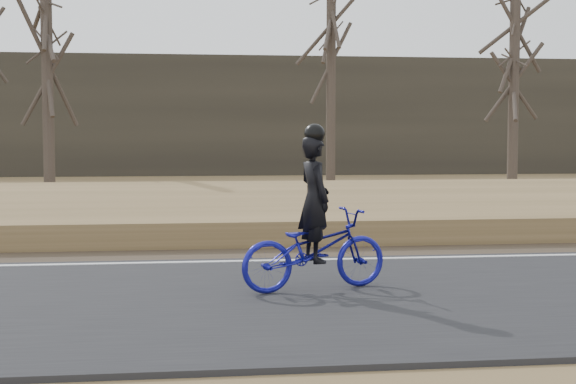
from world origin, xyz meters
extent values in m
plane|color=olive|center=(0.00, 0.00, 0.00)|extent=(120.00, 120.00, 0.00)
cube|color=black|center=(0.00, -2.50, 0.03)|extent=(120.00, 6.00, 0.06)
cube|color=silver|center=(0.00, 0.20, 0.07)|extent=(120.00, 0.12, 0.01)
cube|color=#473A2B|center=(0.00, 1.20, 0.02)|extent=(120.00, 1.60, 0.04)
cube|color=olive|center=(0.00, 4.20, 0.22)|extent=(120.00, 5.00, 0.44)
cube|color=slate|center=(0.00, 8.00, 0.23)|extent=(120.00, 3.00, 0.45)
cube|color=black|center=(0.00, 8.00, 0.52)|extent=(120.00, 2.40, 0.14)
cube|color=brown|center=(0.00, 7.28, 0.67)|extent=(120.00, 0.07, 0.15)
cube|color=brown|center=(0.00, 8.72, 0.67)|extent=(120.00, 0.07, 0.15)
cube|color=#383328|center=(0.00, 30.00, 3.00)|extent=(120.00, 4.00, 6.00)
imported|color=navy|center=(2.80, -2.19, 0.57)|extent=(2.03, 1.16, 1.01)
imported|color=black|center=(2.80, -2.19, 1.20)|extent=(0.52, 0.65, 1.57)
sphere|color=black|center=(2.80, -2.19, 2.00)|extent=(0.26, 0.26, 0.26)
cylinder|color=#453B33|center=(-3.11, 13.90, 3.96)|extent=(0.36, 0.36, 7.93)
cylinder|color=#453B33|center=(6.60, 18.05, 4.09)|extent=(0.36, 0.36, 8.18)
cylinder|color=#453B33|center=(12.37, 14.59, 3.69)|extent=(0.36, 0.36, 7.38)
camera|label=1|loc=(1.26, -11.99, 1.98)|focal=50.00mm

